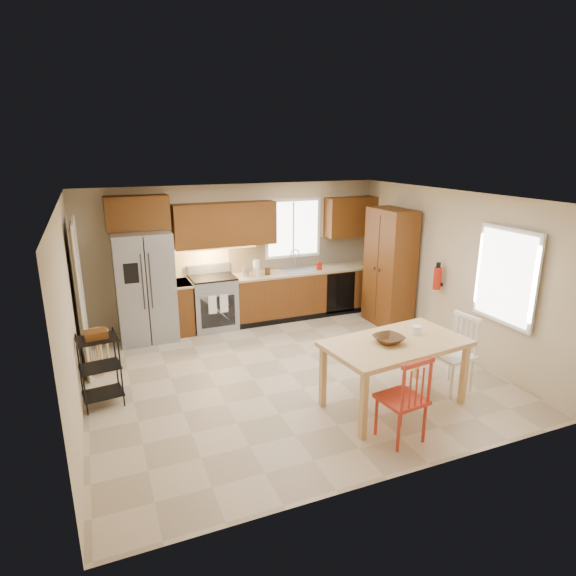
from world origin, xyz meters
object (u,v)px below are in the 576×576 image
at_px(range_stove, 214,303).
at_px(fire_extinguisher, 437,278).
at_px(utility_cart, 100,370).
at_px(table_jar, 416,332).
at_px(chair_white, 453,354).
at_px(pantry, 389,268).
at_px(refrigerator, 145,287).
at_px(chair_red, 402,397).
at_px(dining_table, 394,374).
at_px(bar_stool, 99,352).
at_px(table_bowl, 388,343).
at_px(soap_bottle, 319,265).

xyz_separation_m(range_stove, fire_extinguisher, (3.18, -2.04, 0.64)).
bearing_deg(utility_cart, table_jar, -25.69).
bearing_deg(chair_white, fire_extinguisher, -37.05).
height_order(range_stove, pantry, pantry).
height_order(refrigerator, pantry, pantry).
height_order(chair_red, utility_cart, chair_red).
height_order(refrigerator, fire_extinguisher, refrigerator).
xyz_separation_m(dining_table, bar_stool, (-3.36, 2.37, -0.10)).
bearing_deg(pantry, chair_red, -121.32).
xyz_separation_m(pantry, table_bowl, (-1.68, -2.50, -0.20)).
xyz_separation_m(range_stove, dining_table, (1.41, -3.49, -0.04)).
relative_size(table_bowl, utility_cart, 0.37).
relative_size(pantry, fire_extinguisher, 5.83).
xyz_separation_m(pantry, dining_table, (-1.57, -2.50, -0.63)).
height_order(pantry, table_jar, pantry).
relative_size(fire_extinguisher, chair_white, 0.35).
distance_m(dining_table, utility_cart, 3.63).
height_order(fire_extinguisher, chair_white, fire_extinguisher).
relative_size(soap_bottle, table_jar, 1.17).
distance_m(dining_table, chair_white, 0.96).
bearing_deg(utility_cart, bar_stool, 83.06).
distance_m(fire_extinguisher, dining_table, 2.39).
height_order(table_bowl, table_jar, table_jar).
xyz_separation_m(soap_bottle, dining_table, (-0.62, -3.40, -0.57)).
height_order(bar_stool, utility_cart, utility_cart).
distance_m(refrigerator, utility_cart, 2.24).
bearing_deg(bar_stool, soap_bottle, -7.65).
distance_m(chair_red, table_jar, 1.12).
bearing_deg(table_bowl, table_jar, 12.53).
bearing_deg(soap_bottle, refrigerator, 179.55).
bearing_deg(dining_table, bar_stool, 138.08).
distance_m(refrigerator, table_jar, 4.43).
distance_m(range_stove, chair_white, 4.17).
xyz_separation_m(dining_table, table_bowl, (-0.11, 0.00, 0.43)).
xyz_separation_m(table_jar, bar_stool, (-3.74, 2.26, -0.57)).
relative_size(soap_bottle, utility_cart, 0.20).
distance_m(bar_stool, utility_cart, 1.00).
bearing_deg(fire_extinguisher, soap_bottle, 120.53).
bearing_deg(range_stove, pantry, -18.29).
relative_size(refrigerator, dining_table, 1.05).
distance_m(table_jar, bar_stool, 4.41).
height_order(soap_bottle, utility_cart, soap_bottle).
height_order(fire_extinguisher, table_bowl, fire_extinguisher).
distance_m(range_stove, fire_extinguisher, 3.83).
bearing_deg(refrigerator, range_stove, 2.99).
relative_size(pantry, chair_white, 2.07).
distance_m(soap_bottle, fire_extinguisher, 2.27).
bearing_deg(bar_stool, utility_cart, -112.21).
bearing_deg(chair_red, fire_extinguisher, 37.99).
bearing_deg(range_stove, refrigerator, -177.01).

